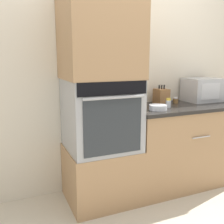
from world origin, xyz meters
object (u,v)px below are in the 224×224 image
(knife_block, at_px, (161,96))
(condiment_jar_mid, at_px, (168,103))
(bowl, at_px, (158,107))
(condiment_jar_near, at_px, (175,100))
(wall_oven, at_px, (101,114))
(microwave, at_px, (202,90))

(knife_block, xyz_separation_m, condiment_jar_mid, (-0.08, -0.25, -0.03))
(bowl, distance_m, condiment_jar_near, 0.47)
(knife_block, distance_m, bowl, 0.39)
(wall_oven, relative_size, bowl, 3.82)
(knife_block, bearing_deg, wall_oven, -167.45)
(microwave, bearing_deg, bowl, -161.56)
(wall_oven, relative_size, condiment_jar_near, 10.23)
(condiment_jar_near, xyz_separation_m, condiment_jar_mid, (-0.24, -0.20, 0.02))
(microwave, distance_m, condiment_jar_mid, 0.65)
(bowl, relative_size, condiment_jar_mid, 1.78)
(condiment_jar_mid, bearing_deg, condiment_jar_near, 40.33)
(microwave, xyz_separation_m, knife_block, (-0.53, 0.05, -0.05))
(microwave, xyz_separation_m, condiment_jar_near, (-0.38, 0.00, -0.10))
(microwave, height_order, knife_block, microwave)
(condiment_jar_mid, bearing_deg, bowl, -160.54)
(bowl, xyz_separation_m, condiment_jar_mid, (0.16, 0.06, 0.02))
(microwave, relative_size, condiment_jar_near, 6.32)
(bowl, bearing_deg, knife_block, 51.99)
(wall_oven, height_order, microwave, wall_oven)
(bowl, bearing_deg, microwave, 18.44)
(bowl, height_order, condiment_jar_near, condiment_jar_near)
(wall_oven, relative_size, microwave, 1.62)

